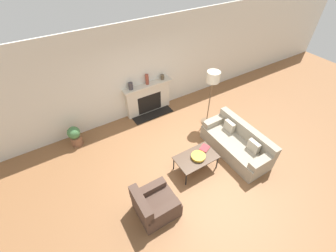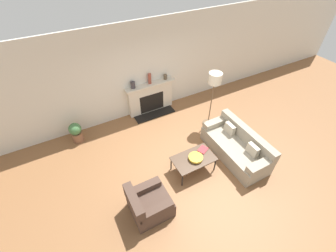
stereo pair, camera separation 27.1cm
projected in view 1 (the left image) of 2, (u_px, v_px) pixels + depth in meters
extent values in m
plane|color=brown|center=(188.00, 164.00, 5.91)|extent=(18.00, 18.00, 0.00)
cube|color=silver|center=(138.00, 72.00, 6.64)|extent=(18.00, 0.06, 2.90)
cube|color=beige|center=(148.00, 98.00, 7.28)|extent=(1.50, 0.20, 0.98)
cube|color=black|center=(150.00, 103.00, 7.31)|extent=(0.82, 0.04, 0.64)
cube|color=black|center=(153.00, 115.00, 7.42)|extent=(1.35, 0.40, 0.02)
cube|color=beige|center=(148.00, 85.00, 6.91)|extent=(1.62, 0.28, 0.05)
cube|color=#9E937F|center=(235.00, 147.00, 6.10)|extent=(0.85, 1.94, 0.42)
cube|color=#9E937F|center=(247.00, 132.00, 5.96)|extent=(0.20, 1.94, 0.36)
cube|color=#9E937F|center=(215.00, 121.00, 6.44)|extent=(0.78, 0.22, 0.16)
cube|color=#9E937F|center=(263.00, 161.00, 5.36)|extent=(0.78, 0.22, 0.16)
cube|color=#C0B49C|center=(229.00, 126.00, 6.18)|extent=(0.12, 0.32, 0.28)
cube|color=#C0B49C|center=(254.00, 146.00, 5.63)|extent=(0.12, 0.32, 0.28)
cube|color=#4C382D|center=(157.00, 206.00, 4.83)|extent=(0.84, 0.77, 0.40)
cube|color=#4C382D|center=(141.00, 204.00, 4.44)|extent=(0.18, 0.77, 0.39)
cube|color=#4C382D|center=(163.00, 211.00, 4.46)|extent=(0.75, 0.18, 0.15)
cube|color=#4C382D|center=(150.00, 189.00, 4.83)|extent=(0.75, 0.18, 0.15)
cube|color=#4C3828|center=(196.00, 157.00, 5.53)|extent=(1.04, 0.63, 0.03)
cylinder|color=black|center=(186.00, 179.00, 5.32)|extent=(0.03, 0.03, 0.42)
cylinder|color=black|center=(217.00, 163.00, 5.69)|extent=(0.03, 0.03, 0.42)
cylinder|color=black|center=(174.00, 164.00, 5.67)|extent=(0.03, 0.03, 0.42)
cylinder|color=black|center=(204.00, 149.00, 6.04)|extent=(0.03, 0.03, 0.42)
cylinder|color=gold|center=(198.00, 157.00, 5.50)|extent=(0.12, 0.12, 0.02)
cylinder|color=gold|center=(198.00, 156.00, 5.47)|extent=(0.35, 0.35, 0.06)
cube|color=#9E2D33|center=(205.00, 148.00, 5.72)|extent=(0.31, 0.28, 0.02)
cylinder|color=brown|center=(206.00, 121.00, 7.16)|extent=(0.36, 0.36, 0.03)
cylinder|color=brown|center=(209.00, 102.00, 6.65)|extent=(0.03, 0.03, 1.48)
cylinder|color=beige|center=(213.00, 77.00, 6.08)|extent=(0.37, 0.37, 0.30)
cylinder|color=#3D383D|center=(131.00, 86.00, 6.63)|extent=(0.14, 0.14, 0.21)
cylinder|color=brown|center=(147.00, 79.00, 6.81)|extent=(0.10, 0.10, 0.33)
cylinder|color=brown|center=(162.00, 77.00, 7.07)|extent=(0.11, 0.11, 0.16)
cylinder|color=brown|center=(77.00, 140.00, 6.36)|extent=(0.30, 0.30, 0.29)
sphere|color=#477A47|center=(74.00, 133.00, 6.16)|extent=(0.35, 0.35, 0.35)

